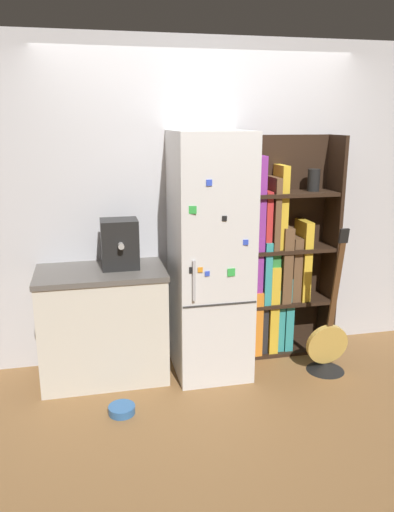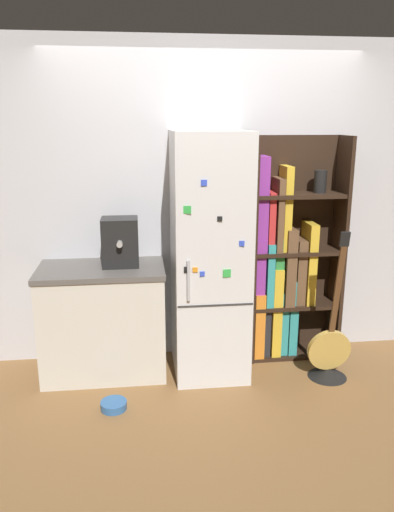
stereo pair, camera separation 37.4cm
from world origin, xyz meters
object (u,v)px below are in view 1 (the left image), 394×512
Objects in this scene: refrigerator at (210,256)px; pet_bowl at (122,409)px; espresso_machine at (120,244)px; guitar at (327,351)px; bookshelf at (279,262)px.

pet_bowl is (-0.75, -0.52, -0.92)m from refrigerator.
espresso_machine is 0.31× the size of guitar.
bookshelf is 1.53× the size of guitar.
refrigerator reaches higher than bookshelf.
guitar is at bearing -16.16° from refrigerator.
guitar is (0.92, -0.27, -0.78)m from refrigerator.
pet_bowl is at bearing -145.15° from refrigerator.
refrigerator is at bearing 34.85° from pet_bowl.
bookshelf reaches higher than guitar.
espresso_machine is (-1.34, -0.12, 0.26)m from bookshelf.
bookshelf is (0.66, 0.20, -0.14)m from refrigerator.
pet_bowl is (-0.07, -0.60, -1.04)m from espresso_machine.
guitar is at bearing 8.82° from pet_bowl.
bookshelf is at bearing 119.31° from guitar.
bookshelf is 1.76m from pet_bowl.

